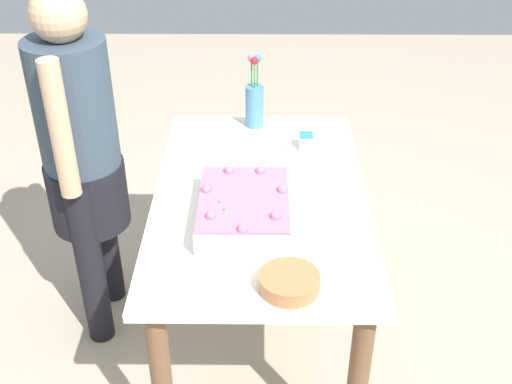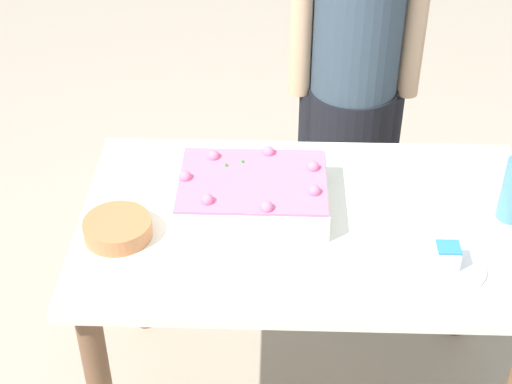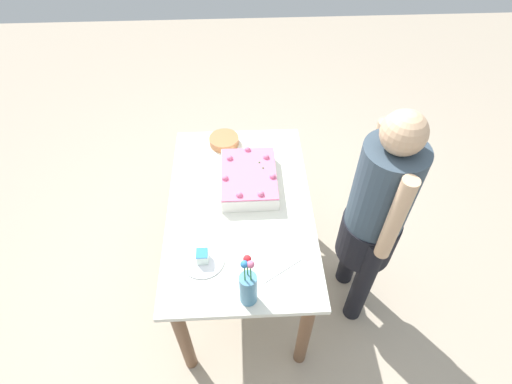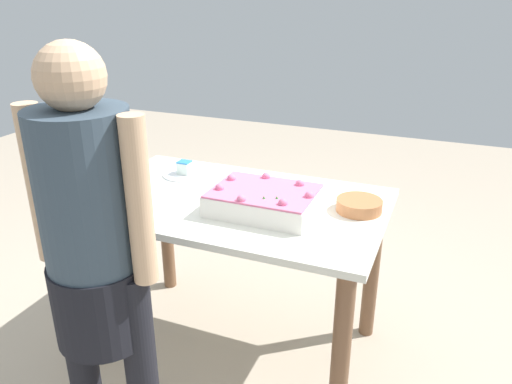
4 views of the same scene
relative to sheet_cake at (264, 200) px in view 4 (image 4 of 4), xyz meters
name	(u,v)px [view 4 (image 4 of 4)]	position (x,y,z in m)	size (l,w,h in m)	color
ground_plane	(237,343)	(-0.16, 0.06, -0.81)	(8.00, 8.00, 0.00)	tan
dining_table	(235,228)	(-0.16, 0.06, -0.18)	(1.29, 0.80, 0.77)	silver
sheet_cake	(264,200)	(0.00, 0.00, 0.00)	(0.42, 0.32, 0.12)	white
serving_plate_with_slice	(185,172)	(-0.51, 0.25, -0.03)	(0.21, 0.21, 0.07)	white
cake_knife	(125,201)	(-0.58, -0.14, -0.05)	(0.24, 0.02, 0.00)	silver
flower_vase	(119,161)	(-0.73, 0.03, 0.07)	(0.08, 0.08, 0.33)	teal
fruit_bowl	(359,205)	(0.36, 0.15, -0.02)	(0.19, 0.19, 0.05)	#BD7344
person_standing	(94,247)	(-0.33, -0.64, 0.04)	(0.45, 0.31, 1.49)	black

